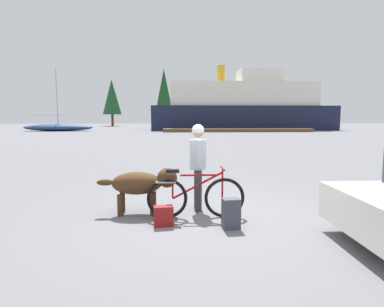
# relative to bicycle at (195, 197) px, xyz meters

# --- Properties ---
(ground_plane) EXTENTS (160.00, 160.00, 0.00)m
(ground_plane) POSITION_rel_bicycle_xyz_m (0.18, 0.10, -0.39)
(ground_plane) COLOR slate
(bicycle) EXTENTS (1.76, 0.44, 0.92)m
(bicycle) POSITION_rel_bicycle_xyz_m (0.00, 0.00, 0.00)
(bicycle) COLOR black
(bicycle) RESTS_ON ground_plane
(person_cyclist) EXTENTS (0.32, 0.53, 1.68)m
(person_cyclist) POSITION_rel_bicycle_xyz_m (0.08, 0.52, 0.61)
(person_cyclist) COLOR #333338
(person_cyclist) RESTS_ON ground_plane
(dog) EXTENTS (1.50, 0.50, 0.87)m
(dog) POSITION_rel_bicycle_xyz_m (-0.98, 0.32, 0.19)
(dog) COLOR #472D19
(dog) RESTS_ON ground_plane
(backpack) EXTENTS (0.30, 0.23, 0.50)m
(backpack) POSITION_rel_bicycle_xyz_m (0.56, -0.57, -0.15)
(backpack) COLOR #3F3F4C
(backpack) RESTS_ON ground_plane
(handbag_pannier) EXTENTS (0.34, 0.22, 0.34)m
(handbag_pannier) POSITION_rel_bicycle_xyz_m (-0.55, -0.39, -0.23)
(handbag_pannier) COLOR maroon
(handbag_pannier) RESTS_ON ground_plane
(dock_pier) EXTENTS (18.07, 2.54, 0.40)m
(dock_pier) POSITION_rel_bicycle_xyz_m (7.04, 33.24, -0.19)
(dock_pier) COLOR brown
(dock_pier) RESTS_ON ground_plane
(ferry_boat) EXTENTS (24.87, 7.34, 8.88)m
(ferry_boat) POSITION_rel_bicycle_xyz_m (8.89, 39.55, 2.74)
(ferry_boat) COLOR #191E38
(ferry_boat) RESTS_ON ground_plane
(sailboat_moored) EXTENTS (8.74, 2.45, 7.79)m
(sailboat_moored) POSITION_rel_bicycle_xyz_m (-15.54, 36.27, 0.09)
(sailboat_moored) COLOR navy
(sailboat_moored) RESTS_ON ground_plane
(pine_tree_far_left) EXTENTS (3.64, 3.64, 9.06)m
(pine_tree_far_left) POSITION_rel_bicycle_xyz_m (-13.03, 58.50, 5.26)
(pine_tree_far_left) COLOR #4C331E
(pine_tree_far_left) RESTS_ON ground_plane
(pine_tree_center) EXTENTS (3.46, 3.46, 11.36)m
(pine_tree_center) POSITION_rel_bicycle_xyz_m (-2.91, 60.02, 6.68)
(pine_tree_center) COLOR #4C331E
(pine_tree_center) RESTS_ON ground_plane
(pine_tree_far_right) EXTENTS (3.87, 3.87, 10.10)m
(pine_tree_far_right) POSITION_rel_bicycle_xyz_m (20.93, 58.52, 5.65)
(pine_tree_far_right) COLOR #4C331E
(pine_tree_far_right) RESTS_ON ground_plane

